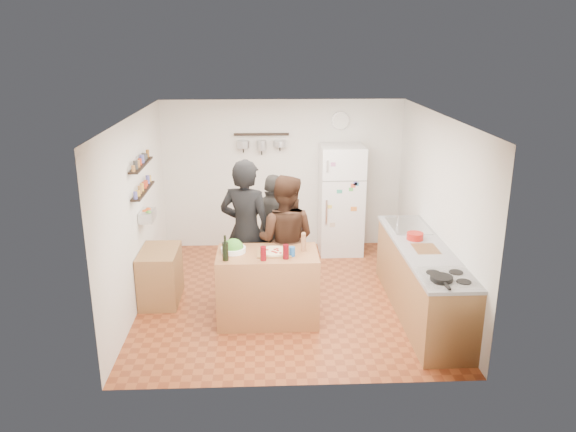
{
  "coord_description": "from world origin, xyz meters",
  "views": [
    {
      "loc": [
        -0.32,
        -7.11,
        3.43
      ],
      "look_at": [
        0.0,
        0.1,
        1.15
      ],
      "focal_mm": 35.0,
      "sensor_mm": 36.0,
      "label": 1
    }
  ],
  "objects_px": {
    "person_center": "(284,240)",
    "counter_run": "(422,281)",
    "wall_clock": "(341,121)",
    "person_back": "(274,231)",
    "side_table": "(160,276)",
    "wine_bottle": "(225,251)",
    "salt_canister": "(292,252)",
    "person_left": "(246,232)",
    "prep_island": "(268,287)",
    "red_bowl": "(415,236)",
    "skillet": "(441,278)",
    "pepper_mill": "(304,243)",
    "fridge": "(341,200)",
    "salad_bowl": "(233,250)"
  },
  "relations": [
    {
      "from": "person_center",
      "to": "skillet",
      "type": "xyz_separation_m",
      "value": [
        1.66,
        -1.47,
        0.06
      ]
    },
    {
      "from": "person_left",
      "to": "counter_run",
      "type": "xyz_separation_m",
      "value": [
        2.27,
        -0.5,
        -0.53
      ]
    },
    {
      "from": "wine_bottle",
      "to": "person_center",
      "type": "bearing_deg",
      "value": 46.22
    },
    {
      "from": "wine_bottle",
      "to": "red_bowl",
      "type": "xyz_separation_m",
      "value": [
        2.44,
        0.6,
        -0.06
      ]
    },
    {
      "from": "salt_canister",
      "to": "counter_run",
      "type": "bearing_deg",
      "value": 7.11
    },
    {
      "from": "person_center",
      "to": "person_back",
      "type": "distance_m",
      "value": 0.59
    },
    {
      "from": "salt_canister",
      "to": "side_table",
      "type": "xyz_separation_m",
      "value": [
        -1.75,
        0.73,
        -0.6
      ]
    },
    {
      "from": "prep_island",
      "to": "pepper_mill",
      "type": "xyz_separation_m",
      "value": [
        0.45,
        0.05,
        0.55
      ]
    },
    {
      "from": "salt_canister",
      "to": "wall_clock",
      "type": "xyz_separation_m",
      "value": [
        0.94,
        2.84,
        1.18
      ]
    },
    {
      "from": "person_back",
      "to": "side_table",
      "type": "height_order",
      "value": "person_back"
    },
    {
      "from": "red_bowl",
      "to": "side_table",
      "type": "relative_size",
      "value": 0.27
    },
    {
      "from": "salt_canister",
      "to": "person_left",
      "type": "height_order",
      "value": "person_left"
    },
    {
      "from": "counter_run",
      "to": "wall_clock",
      "type": "xyz_separation_m",
      "value": [
        -0.75,
        2.63,
        1.7
      ]
    },
    {
      "from": "pepper_mill",
      "to": "skillet",
      "type": "distance_m",
      "value": 1.74
    },
    {
      "from": "prep_island",
      "to": "side_table",
      "type": "xyz_separation_m",
      "value": [
        -1.45,
        0.61,
        -0.09
      ]
    },
    {
      "from": "salt_canister",
      "to": "counter_run",
      "type": "height_order",
      "value": "salt_canister"
    },
    {
      "from": "counter_run",
      "to": "skillet",
      "type": "xyz_separation_m",
      "value": [
        -0.1,
        -1.02,
        0.49
      ]
    },
    {
      "from": "prep_island",
      "to": "side_table",
      "type": "bearing_deg",
      "value": 157.07
    },
    {
      "from": "person_center",
      "to": "counter_run",
      "type": "relative_size",
      "value": 0.67
    },
    {
      "from": "prep_island",
      "to": "wall_clock",
      "type": "bearing_deg",
      "value": 65.54
    },
    {
      "from": "salt_canister",
      "to": "person_back",
      "type": "height_order",
      "value": "person_back"
    },
    {
      "from": "wall_clock",
      "to": "skillet",
      "type": "bearing_deg",
      "value": -79.9
    },
    {
      "from": "prep_island",
      "to": "person_left",
      "type": "relative_size",
      "value": 0.63
    },
    {
      "from": "person_left",
      "to": "person_center",
      "type": "height_order",
      "value": "person_left"
    },
    {
      "from": "fridge",
      "to": "red_bowl",
      "type": "bearing_deg",
      "value": -70.84
    },
    {
      "from": "skillet",
      "to": "fridge",
      "type": "distance_m",
      "value": 3.38
    },
    {
      "from": "person_left",
      "to": "side_table",
      "type": "height_order",
      "value": "person_left"
    },
    {
      "from": "person_left",
      "to": "red_bowl",
      "type": "xyz_separation_m",
      "value": [
        2.22,
        -0.22,
        -0.02
      ]
    },
    {
      "from": "salt_canister",
      "to": "person_left",
      "type": "relative_size",
      "value": 0.06
    },
    {
      "from": "skillet",
      "to": "pepper_mill",
      "type": "bearing_deg",
      "value": 145.73
    },
    {
      "from": "prep_island",
      "to": "wall_clock",
      "type": "xyz_separation_m",
      "value": [
        1.24,
        2.72,
        1.69
      ]
    },
    {
      "from": "counter_run",
      "to": "salt_canister",
      "type": "bearing_deg",
      "value": -172.89
    },
    {
      "from": "salad_bowl",
      "to": "pepper_mill",
      "type": "xyz_separation_m",
      "value": [
        0.87,
        0.0,
        0.07
      ]
    },
    {
      "from": "skillet",
      "to": "wall_clock",
      "type": "distance_m",
      "value": 3.9
    },
    {
      "from": "person_center",
      "to": "salt_canister",
      "type": "bearing_deg",
      "value": 110.39
    },
    {
      "from": "prep_island",
      "to": "fridge",
      "type": "xyz_separation_m",
      "value": [
        1.24,
        2.39,
        0.45
      ]
    },
    {
      "from": "salad_bowl",
      "to": "person_back",
      "type": "relative_size",
      "value": 0.19
    },
    {
      "from": "prep_island",
      "to": "person_center",
      "type": "relative_size",
      "value": 0.71
    },
    {
      "from": "fridge",
      "to": "side_table",
      "type": "height_order",
      "value": "fridge"
    },
    {
      "from": "prep_island",
      "to": "counter_run",
      "type": "bearing_deg",
      "value": 2.61
    },
    {
      "from": "prep_island",
      "to": "salt_canister",
      "type": "distance_m",
      "value": 0.61
    },
    {
      "from": "pepper_mill",
      "to": "wall_clock",
      "type": "height_order",
      "value": "wall_clock"
    },
    {
      "from": "person_center",
      "to": "salad_bowl",
      "type": "bearing_deg",
      "value": 51.59
    },
    {
      "from": "pepper_mill",
      "to": "red_bowl",
      "type": "distance_m",
      "value": 1.52
    },
    {
      "from": "salad_bowl",
      "to": "red_bowl",
      "type": "xyz_separation_m",
      "value": [
        2.36,
        0.33,
        0.02
      ]
    },
    {
      "from": "wine_bottle",
      "to": "wall_clock",
      "type": "relative_size",
      "value": 0.75
    },
    {
      "from": "salad_bowl",
      "to": "wine_bottle",
      "type": "bearing_deg",
      "value": -106.5
    },
    {
      "from": "prep_island",
      "to": "red_bowl",
      "type": "xyz_separation_m",
      "value": [
        1.94,
        0.38,
        0.51
      ]
    },
    {
      "from": "red_bowl",
      "to": "wall_clock",
      "type": "relative_size",
      "value": 0.72
    },
    {
      "from": "wine_bottle",
      "to": "person_left",
      "type": "distance_m",
      "value": 0.84
    }
  ]
}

